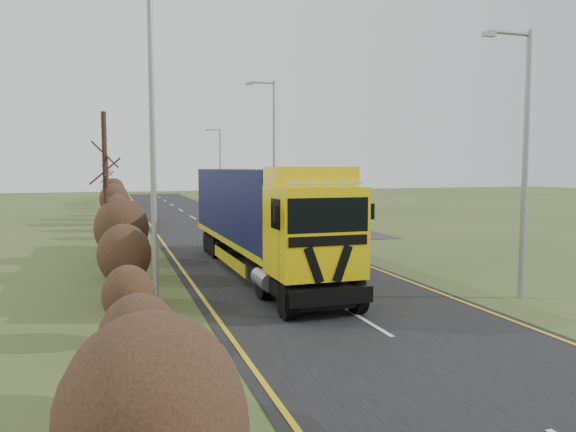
{
  "coord_description": "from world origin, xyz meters",
  "views": [
    {
      "loc": [
        -6.37,
        -17.23,
        4.08
      ],
      "look_at": [
        0.17,
        3.29,
        2.19
      ],
      "focal_mm": 35.0,
      "sensor_mm": 36.0,
      "label": 1
    }
  ],
  "objects_px": {
    "car_red_hatchback": "(319,218)",
    "streetlight_near": "(523,154)",
    "speed_sign": "(322,208)",
    "car_blue_sedan": "(303,216)",
    "lorry": "(260,213)"
  },
  "relations": [
    {
      "from": "car_red_hatchback",
      "to": "streetlight_near",
      "type": "xyz_separation_m",
      "value": [
        -0.94,
        -19.9,
        3.76
      ]
    },
    {
      "from": "car_red_hatchback",
      "to": "speed_sign",
      "type": "bearing_deg",
      "value": 63.4
    },
    {
      "from": "car_red_hatchback",
      "to": "car_blue_sedan",
      "type": "distance_m",
      "value": 2.51
    },
    {
      "from": "lorry",
      "to": "speed_sign",
      "type": "bearing_deg",
      "value": 55.98
    },
    {
      "from": "car_blue_sedan",
      "to": "car_red_hatchback",
      "type": "bearing_deg",
      "value": 106.4
    },
    {
      "from": "streetlight_near",
      "to": "car_red_hatchback",
      "type": "bearing_deg",
      "value": 87.3
    },
    {
      "from": "lorry",
      "to": "car_red_hatchback",
      "type": "xyz_separation_m",
      "value": [
        7.54,
        13.43,
        -1.6
      ]
    },
    {
      "from": "car_red_hatchback",
      "to": "speed_sign",
      "type": "height_order",
      "value": "speed_sign"
    },
    {
      "from": "streetlight_near",
      "to": "speed_sign",
      "type": "bearing_deg",
      "value": 91.85
    },
    {
      "from": "car_blue_sedan",
      "to": "speed_sign",
      "type": "relative_size",
      "value": 1.7
    },
    {
      "from": "car_blue_sedan",
      "to": "speed_sign",
      "type": "distance_m",
      "value": 6.87
    },
    {
      "from": "lorry",
      "to": "streetlight_near",
      "type": "distance_m",
      "value": 9.49
    },
    {
      "from": "speed_sign",
      "to": "lorry",
      "type": "bearing_deg",
      "value": -123.41
    },
    {
      "from": "car_blue_sedan",
      "to": "streetlight_near",
      "type": "distance_m",
      "value": 22.73
    },
    {
      "from": "lorry",
      "to": "streetlight_near",
      "type": "relative_size",
      "value": 1.8
    }
  ]
}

